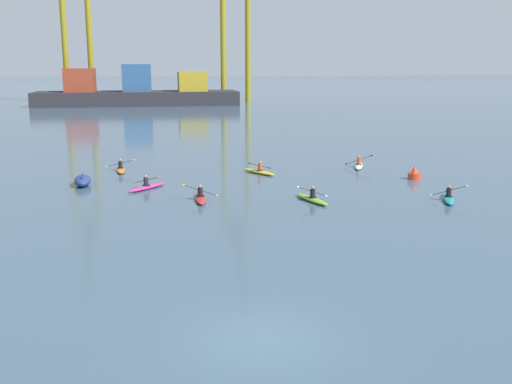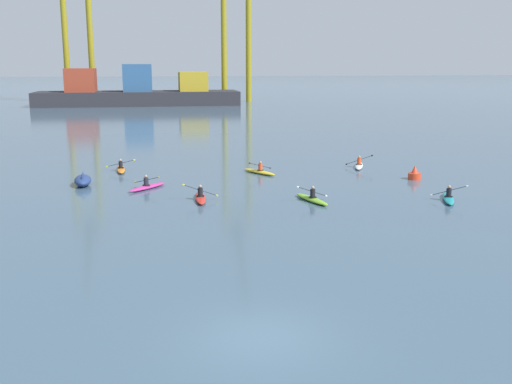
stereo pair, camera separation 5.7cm
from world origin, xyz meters
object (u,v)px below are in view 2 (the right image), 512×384
(kayak_yellow, at_px, (260,171))
(channel_buoy, at_px, (414,174))
(kayak_magenta, at_px, (147,186))
(gantry_crane_west, at_px, (76,12))
(kayak_lime, at_px, (312,199))
(kayak_white, at_px, (359,165))
(container_barge, at_px, (137,92))
(capsized_dinghy, at_px, (83,180))
(kayak_red, at_px, (200,197))
(kayak_teal, at_px, (448,198))
(gantry_crane_west_mid, at_px, (236,8))
(kayak_orange, at_px, (121,169))

(kayak_yellow, bearing_deg, channel_buoy, -21.46)
(channel_buoy, xyz_separation_m, kayak_magenta, (-18.66, -0.17, -0.19))
(gantry_crane_west, xyz_separation_m, kayak_lime, (23.81, -97.72, -18.33))
(kayak_white, bearing_deg, container_barge, 103.58)
(gantry_crane_west, bearing_deg, capsized_dinghy, -83.77)
(capsized_dinghy, distance_m, kayak_red, 9.39)
(kayak_teal, xyz_separation_m, kayak_magenta, (-17.80, 6.49, 0.00))
(gantry_crane_west_mid, height_order, kayak_teal, gantry_crane_west_mid)
(container_barge, distance_m, kayak_yellow, 79.66)
(channel_buoy, distance_m, kayak_teal, 6.72)
(kayak_magenta, bearing_deg, kayak_red, -50.39)
(kayak_white, bearing_deg, kayak_magenta, -161.26)
(container_barge, relative_size, channel_buoy, 39.60)
(gantry_crane_west_mid, distance_m, kayak_red, 96.61)
(gantry_crane_west, bearing_deg, kayak_teal, -72.10)
(capsized_dinghy, relative_size, kayak_lime, 0.78)
(kayak_white, bearing_deg, kayak_orange, 175.23)
(container_barge, xyz_separation_m, kayak_magenta, (2.29, -83.19, -2.39))
(container_barge, height_order, capsized_dinghy, container_barge)
(channel_buoy, height_order, kayak_lime, kayak_lime)
(kayak_white, bearing_deg, gantry_crane_west, 109.42)
(gantry_crane_west, bearing_deg, container_barge, -37.82)
(gantry_crane_west_mid, xyz_separation_m, kayak_teal, (-0.82, -96.04, -19.38))
(gantry_crane_west, height_order, channel_buoy, gantry_crane_west)
(kayak_red, bearing_deg, container_barge, 93.59)
(kayak_lime, height_order, kayak_white, kayak_white)
(kayak_teal, bearing_deg, gantry_crane_west, 107.90)
(channel_buoy, bearing_deg, kayak_yellow, 158.54)
(kayak_orange, relative_size, kayak_magenta, 1.17)
(gantry_crane_west, xyz_separation_m, channel_buoy, (32.80, -92.22, -18.14))
(kayak_yellow, bearing_deg, container_barge, 97.60)
(container_barge, relative_size, kayak_red, 11.58)
(container_barge, xyz_separation_m, gantry_crane_west, (-11.85, 9.20, 15.94))
(capsized_dinghy, xyz_separation_m, kayak_magenta, (4.26, -1.90, -0.18))
(container_barge, distance_m, gantry_crane_west, 21.89)
(kayak_lime, bearing_deg, kayak_yellow, 98.49)
(channel_buoy, distance_m, kayak_magenta, 18.66)
(gantry_crane_west_mid, distance_m, kayak_orange, 87.15)
(kayak_magenta, height_order, kayak_red, kayak_red)
(gantry_crane_west, height_order, gantry_crane_west_mid, gantry_crane_west_mid)
(gantry_crane_west_mid, bearing_deg, kayak_yellow, -96.94)
(capsized_dinghy, xyz_separation_m, kayak_red, (7.43, -5.73, -0.18))
(kayak_yellow, xyz_separation_m, kayak_red, (-5.07, -8.09, -0.00))
(gantry_crane_west, distance_m, kayak_white, 93.85)
(channel_buoy, xyz_separation_m, kayak_lime, (-8.99, -5.50, -0.19))
(gantry_crane_west, bearing_deg, gantry_crane_west_mid, -4.96)
(gantry_crane_west_mid, height_order, kayak_red, gantry_crane_west_mid)
(gantry_crane_west, bearing_deg, kayak_yellow, -75.75)
(capsized_dinghy, xyz_separation_m, kayak_teal, (22.06, -8.39, -0.18))
(gantry_crane_west_mid, bearing_deg, channel_buoy, -89.97)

